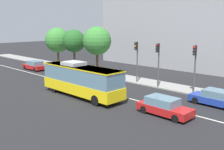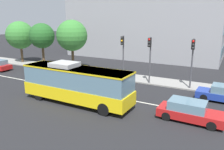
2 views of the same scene
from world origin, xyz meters
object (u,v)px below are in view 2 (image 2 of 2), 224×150
(sedan_red_ahead, at_px, (189,111))
(traffic_light_near_corner, at_px, (150,53))
(street_tree_kerbside_centre, at_px, (20,35))
(street_tree_kerbside_right, at_px, (42,36))
(transit_bus, at_px, (76,83))
(street_tree_kerbside_left, at_px, (72,36))
(traffic_light_mid_block, at_px, (192,55))
(traffic_light_far_corner, at_px, (123,50))

(sedan_red_ahead, xyz_separation_m, traffic_light_near_corner, (-5.66, 7.20, 2.84))
(traffic_light_near_corner, xyz_separation_m, street_tree_kerbside_centre, (-22.46, 1.76, 0.93))
(street_tree_kerbside_centre, xyz_separation_m, street_tree_kerbside_right, (5.31, -0.46, 0.10))
(street_tree_kerbside_centre, relative_size, street_tree_kerbside_right, 1.04)
(transit_bus, distance_m, traffic_light_near_corner, 9.20)
(street_tree_kerbside_left, bearing_deg, street_tree_kerbside_right, 176.99)
(street_tree_kerbside_left, relative_size, street_tree_kerbside_centre, 1.04)
(street_tree_kerbside_centre, height_order, street_tree_kerbside_right, street_tree_kerbside_centre)
(street_tree_kerbside_right, bearing_deg, traffic_light_mid_block, -2.83)
(sedan_red_ahead, xyz_separation_m, street_tree_kerbside_right, (-22.82, 8.50, 3.87))
(street_tree_kerbside_right, bearing_deg, sedan_red_ahead, -20.44)
(traffic_light_mid_block, height_order, street_tree_kerbside_right, street_tree_kerbside_right)
(transit_bus, relative_size, traffic_light_mid_block, 1.93)
(sedan_red_ahead, bearing_deg, traffic_light_far_corner, 141.00)
(traffic_light_far_corner, xyz_separation_m, street_tree_kerbside_right, (-13.77, 0.97, 1.03))
(street_tree_kerbside_right, bearing_deg, traffic_light_far_corner, -4.03)
(traffic_light_mid_block, xyz_separation_m, street_tree_kerbside_centre, (-26.81, 1.52, 0.93))
(traffic_light_mid_block, distance_m, street_tree_kerbside_right, 21.56)
(street_tree_kerbside_centre, bearing_deg, traffic_light_near_corner, -4.48)
(traffic_light_near_corner, bearing_deg, street_tree_kerbside_centre, -89.41)
(traffic_light_near_corner, bearing_deg, traffic_light_far_corner, -90.53)
(transit_bus, bearing_deg, sedan_red_ahead, 7.15)
(traffic_light_mid_block, xyz_separation_m, traffic_light_far_corner, (-7.74, 0.09, 0.00))
(traffic_light_mid_block, height_order, traffic_light_far_corner, same)
(transit_bus, height_order, street_tree_kerbside_right, street_tree_kerbside_right)
(traffic_light_near_corner, relative_size, street_tree_kerbside_right, 0.80)
(traffic_light_mid_block, relative_size, traffic_light_far_corner, 1.00)
(street_tree_kerbside_left, xyz_separation_m, street_tree_kerbside_right, (-5.86, 0.31, -0.28))
(traffic_light_near_corner, height_order, street_tree_kerbside_right, street_tree_kerbside_right)
(traffic_light_far_corner, relative_size, street_tree_kerbside_right, 0.80)
(street_tree_kerbside_left, height_order, street_tree_kerbside_right, street_tree_kerbside_left)
(traffic_light_mid_block, bearing_deg, street_tree_kerbside_left, -95.93)
(traffic_light_far_corner, distance_m, street_tree_kerbside_centre, 19.15)
(traffic_light_far_corner, distance_m, street_tree_kerbside_left, 8.05)
(street_tree_kerbside_right, bearing_deg, street_tree_kerbside_centre, 175.05)
(traffic_light_far_corner, bearing_deg, street_tree_kerbside_left, -94.62)
(traffic_light_mid_block, distance_m, traffic_light_far_corner, 7.74)
(sedan_red_ahead, xyz_separation_m, street_tree_kerbside_centre, (-28.13, 8.96, 3.76))
(traffic_light_near_corner, distance_m, traffic_light_mid_block, 4.36)
(traffic_light_far_corner, height_order, street_tree_kerbside_centre, street_tree_kerbside_centre)
(street_tree_kerbside_centre, bearing_deg, street_tree_kerbside_left, -3.93)
(transit_bus, height_order, street_tree_kerbside_left, street_tree_kerbside_left)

